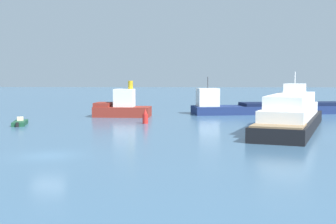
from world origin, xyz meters
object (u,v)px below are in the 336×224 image
at_px(white_riverboat, 291,114).
at_px(channel_buoy_red, 145,117).
at_px(cargo_barge, 317,107).
at_px(small_motorboat, 20,123).
at_px(tugboat, 122,107).

relative_size(white_riverboat, channel_buoy_red, 12.72).
height_order(cargo_barge, white_riverboat, white_riverboat).
bearing_deg(channel_buoy_red, small_motorboat, -171.58).
bearing_deg(white_riverboat, small_motorboat, 172.93).
bearing_deg(small_motorboat, white_riverboat, -7.07).
relative_size(small_motorboat, white_riverboat, 0.20).
relative_size(cargo_barge, small_motorboat, 8.57).
xyz_separation_m(small_motorboat, channel_buoy_red, (15.22, 2.25, 0.54)).
distance_m(tugboat, small_motorboat, 16.12).
bearing_deg(cargo_barge, channel_buoy_red, -146.30).
xyz_separation_m(cargo_barge, channel_buoy_red, (-26.17, -17.45, -0.11)).
relative_size(cargo_barge, channel_buoy_red, 22.25).
xyz_separation_m(cargo_barge, small_motorboat, (-41.39, -19.71, -0.65)).
distance_m(cargo_barge, tugboat, 31.51).
bearing_deg(tugboat, cargo_barge, 14.44).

